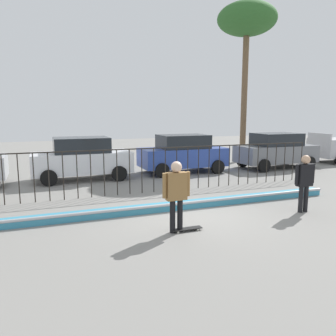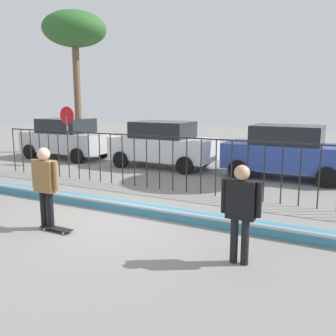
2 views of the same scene
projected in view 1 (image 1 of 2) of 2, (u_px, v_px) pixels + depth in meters
ground_plane at (190, 216)px, 9.79m from camera, size 60.00×60.00×0.00m
bowl_coping_ledge at (179, 205)px, 10.49m from camera, size 11.00×0.40×0.27m
perimeter_fence at (154, 165)px, 12.63m from camera, size 14.04×0.04×1.69m
skateboarder at (176, 190)px, 8.30m from camera, size 0.73×0.27×1.80m
skateboard at (187, 229)px, 8.53m from camera, size 0.80×0.20×0.07m
camera_operator at (305, 178)px, 10.03m from camera, size 0.70×0.26×1.73m
parked_car_white at (82, 158)px, 15.05m from camera, size 4.30×2.12×1.90m
parked_car_blue at (183, 153)px, 16.88m from camera, size 4.30×2.12×1.90m
parked_car_gray at (276, 150)px, 18.27m from camera, size 4.30×2.12×1.90m
palm_tree_tall at (247, 22)px, 19.89m from camera, size 3.51×3.51×9.42m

